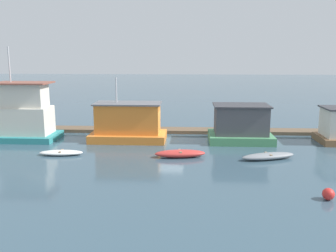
{
  "coord_description": "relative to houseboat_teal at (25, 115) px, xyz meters",
  "views": [
    {
      "loc": [
        1.73,
        -30.86,
        7.24
      ],
      "look_at": [
        0.0,
        -1.0,
        1.4
      ],
      "focal_mm": 40.0,
      "sensor_mm": 36.0,
      "label": 1
    }
  ],
  "objects": [
    {
      "name": "dinghy_red",
      "position": [
        13.26,
        -4.78,
        -1.82
      ],
      "size": [
        3.69,
        1.57,
        0.52
      ],
      "color": "red",
      "rests_on": "ground_plane"
    },
    {
      "name": "houseboat_orange",
      "position": [
        8.77,
        0.2,
        -0.64
      ],
      "size": [
        6.28,
        3.5,
        5.29
      ],
      "color": "orange",
      "rests_on": "ground_plane"
    },
    {
      "name": "ground_plane",
      "position": [
        12.15,
        0.5,
        -2.08
      ],
      "size": [
        200.0,
        200.0,
        0.0
      ],
      "primitive_type": "plane",
      "color": "#385160"
    },
    {
      "name": "dinghy_grey",
      "position": [
        19.37,
        -4.98,
        -1.85
      ],
      "size": [
        4.05,
        2.19,
        0.46
      ],
      "color": "gray",
      "rests_on": "ground_plane"
    },
    {
      "name": "dock_walkway",
      "position": [
        12.15,
        3.81,
        -1.93
      ],
      "size": [
        42.4,
        1.9,
        0.3
      ],
      "primitive_type": "cube",
      "color": "brown",
      "rests_on": "ground_plane"
    },
    {
      "name": "dinghy_white",
      "position": [
        4.66,
        -4.73,
        -1.91
      ],
      "size": [
        3.18,
        1.28,
        0.35
      ],
      "color": "white",
      "rests_on": "ground_plane"
    },
    {
      "name": "houseboat_teal",
      "position": [
        0.0,
        0.0,
        0.0
      ],
      "size": [
        5.34,
        3.61,
        7.79
      ],
      "color": "teal",
      "rests_on": "ground_plane"
    },
    {
      "name": "buoy_red",
      "position": [
        20.89,
        -12.2,
        -1.78
      ],
      "size": [
        0.61,
        0.61,
        0.61
      ],
      "primitive_type": "sphere",
      "color": "red",
      "rests_on": "ground_plane"
    },
    {
      "name": "houseboat_green",
      "position": [
        18.13,
        0.37,
        -0.68
      ],
      "size": [
        5.21,
        3.85,
        3.09
      ],
      "color": "#4C9360",
      "rests_on": "ground_plane"
    }
  ]
}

